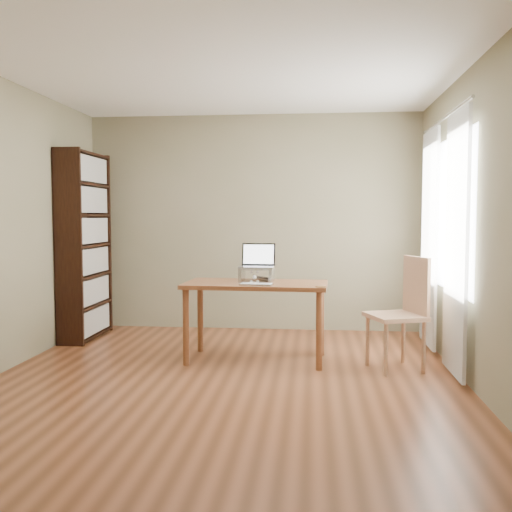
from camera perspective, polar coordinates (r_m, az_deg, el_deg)
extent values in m
cube|color=#552D16|center=(4.90, -3.14, -12.48)|extent=(4.00, 4.50, 0.02)
cube|color=white|center=(4.86, -3.26, 18.66)|extent=(4.00, 4.50, 0.02)
cube|color=#75704E|center=(6.94, -0.31, 3.34)|extent=(4.00, 0.02, 2.60)
cube|color=#75704E|center=(2.49, -11.25, 2.09)|extent=(4.00, 0.02, 2.60)
cube|color=#75704E|center=(4.82, 21.17, 2.78)|extent=(0.02, 4.50, 2.60)
cube|color=white|center=(5.59, 18.71, 4.00)|extent=(0.01, 1.80, 1.40)
cube|color=black|center=(6.32, -18.28, 0.81)|extent=(0.30, 0.04, 2.10)
cube|color=black|center=(7.11, -15.47, 1.20)|extent=(0.30, 0.04, 2.10)
cube|color=black|center=(6.77, -17.88, 1.01)|extent=(0.02, 0.90, 2.10)
cube|color=black|center=(6.84, -16.62, -7.55)|extent=(0.30, 0.84, 0.02)
cube|color=black|center=(6.80, -16.41, -6.16)|extent=(0.20, 0.78, 0.28)
cube|color=black|center=(6.78, -16.67, -4.73)|extent=(0.30, 0.84, 0.03)
cube|color=black|center=(6.75, -16.47, -3.32)|extent=(0.20, 0.78, 0.28)
cube|color=black|center=(6.74, -16.73, -1.88)|extent=(0.30, 0.84, 0.02)
cube|color=black|center=(6.71, -16.52, -0.44)|extent=(0.20, 0.78, 0.28)
cube|color=black|center=(6.71, -16.79, 1.01)|extent=(0.30, 0.84, 0.02)
cube|color=black|center=(6.70, -16.58, 2.47)|extent=(0.20, 0.78, 0.28)
cube|color=black|center=(6.71, -16.85, 3.92)|extent=(0.30, 0.84, 0.02)
cube|color=black|center=(6.70, -16.64, 5.37)|extent=(0.20, 0.78, 0.28)
cube|color=black|center=(6.71, -16.91, 6.82)|extent=(0.30, 0.84, 0.02)
cube|color=black|center=(6.71, -16.70, 8.28)|extent=(0.20, 0.78, 0.28)
cube|color=black|center=(6.74, -16.97, 9.70)|extent=(0.30, 0.84, 0.03)
cube|color=white|center=(5.04, 19.38, 1.16)|extent=(0.03, 0.70, 2.20)
cube|color=white|center=(6.12, 16.95, 1.67)|extent=(0.03, 0.70, 2.20)
cylinder|color=silver|center=(5.65, 18.31, 12.97)|extent=(0.03, 1.90, 0.03)
cube|color=brown|center=(5.43, -0.01, -2.87)|extent=(1.38, 0.73, 0.04)
cylinder|color=brown|center=(5.85, -5.76, -6.11)|extent=(0.06, 0.06, 0.71)
cylinder|color=brown|center=(5.73, 6.41, -6.32)|extent=(0.06, 0.06, 0.71)
cylinder|color=brown|center=(5.32, -6.96, -7.15)|extent=(0.06, 0.06, 0.71)
cylinder|color=brown|center=(5.19, 6.48, -7.41)|extent=(0.06, 0.06, 0.71)
cube|color=silver|center=(5.52, -1.43, -1.93)|extent=(0.03, 0.25, 0.12)
cube|color=silver|center=(5.49, 1.58, -1.96)|extent=(0.03, 0.25, 0.12)
cube|color=silver|center=(5.49, 0.07, -1.26)|extent=(0.32, 0.25, 0.01)
cube|color=silver|center=(5.49, 0.07, -1.12)|extent=(0.34, 0.24, 0.02)
cube|color=black|center=(5.62, 0.20, 0.18)|extent=(0.33, 0.06, 0.22)
cube|color=white|center=(5.61, 0.20, 0.18)|extent=(0.30, 0.05, 0.19)
cube|color=silver|center=(5.21, 0.03, -2.86)|extent=(0.31, 0.16, 0.02)
cube|color=silver|center=(5.21, 0.03, -2.76)|extent=(0.29, 0.14, 0.00)
cylinder|color=brown|center=(5.12, 6.48, -3.06)|extent=(0.09, 0.09, 0.01)
ellipsoid|color=#453E36|center=(5.53, -0.16, -1.94)|extent=(0.15, 0.34, 0.12)
ellipsoid|color=#453E36|center=(5.64, -0.04, -1.87)|extent=(0.13, 0.14, 0.11)
ellipsoid|color=#453E36|center=(5.34, -0.37, -1.96)|extent=(0.09, 0.09, 0.08)
ellipsoid|color=silver|center=(5.39, -0.32, -2.24)|extent=(0.08, 0.08, 0.07)
sphere|color=silver|center=(5.31, -0.41, -2.14)|extent=(0.04, 0.04, 0.04)
cone|color=#453E36|center=(5.35, -0.66, -1.54)|extent=(0.03, 0.04, 0.04)
cone|color=#453E36|center=(5.34, -0.06, -1.55)|extent=(0.03, 0.04, 0.04)
cylinder|color=silver|center=(5.34, -0.70, -2.63)|extent=(0.03, 0.08, 0.03)
cylinder|color=silver|center=(5.34, -0.06, -2.63)|extent=(0.03, 0.08, 0.03)
cylinder|color=#453E36|center=(5.66, 0.88, -2.21)|extent=(0.12, 0.18, 0.02)
cube|color=tan|center=(5.29, 13.76, -5.89)|extent=(0.58, 0.58, 0.04)
cylinder|color=tan|center=(5.14, 11.96, -8.90)|extent=(0.04, 0.04, 0.48)
cylinder|color=tan|center=(5.19, 16.02, -8.84)|extent=(0.04, 0.04, 0.48)
cylinder|color=tan|center=(5.49, 11.55, -8.06)|extent=(0.04, 0.04, 0.48)
cylinder|color=tan|center=(5.54, 15.34, -8.01)|extent=(0.04, 0.04, 0.48)
cube|color=tan|center=(5.28, 16.00, -3.00)|extent=(0.17, 0.41, 0.54)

